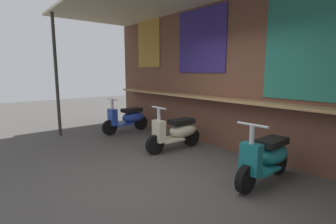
# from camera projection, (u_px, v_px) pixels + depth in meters

# --- Properties ---
(ground_plane) EXTENTS (26.09, 26.09, 0.00)m
(ground_plane) POSITION_uv_depth(u_px,v_px,m) (169.00, 178.00, 3.97)
(ground_plane) COLOR #474442
(market_stall_facade) EXTENTS (9.32, 2.77, 3.28)m
(market_stall_facade) POSITION_uv_depth(u_px,v_px,m) (242.00, 61.00, 4.80)
(market_stall_facade) COLOR brown
(market_stall_facade) RESTS_ON ground_plane
(scooter_blue) EXTENTS (0.46, 1.40, 0.97)m
(scooter_blue) POSITION_uv_depth(u_px,v_px,m) (128.00, 118.00, 6.97)
(scooter_blue) COLOR #233D9E
(scooter_blue) RESTS_ON ground_plane
(scooter_cream) EXTENTS (0.46, 1.40, 0.97)m
(scooter_cream) POSITION_uv_depth(u_px,v_px,m) (177.00, 132.00, 5.38)
(scooter_cream) COLOR beige
(scooter_cream) RESTS_ON ground_plane
(scooter_teal) EXTENTS (0.46, 1.40, 0.97)m
(scooter_teal) POSITION_uv_depth(u_px,v_px,m) (267.00, 157.00, 3.79)
(scooter_teal) COLOR #197075
(scooter_teal) RESTS_ON ground_plane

